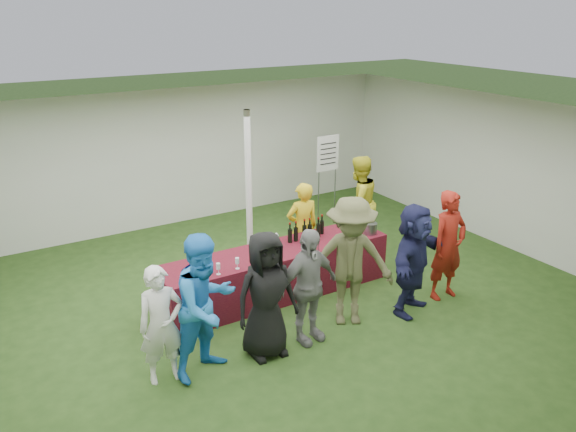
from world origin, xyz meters
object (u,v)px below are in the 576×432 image
dump_bucket (370,228)px  customer_6 (448,245)px  wine_list_sign (328,160)px  staff_pourer (302,228)px  serving_table (277,272)px  customer_1 (206,305)px  customer_0 (161,325)px  customer_2 (266,295)px  staff_back (358,203)px  customer_3 (308,286)px  customer_5 (413,259)px  customer_4 (350,262)px

dump_bucket → customer_6: 1.26m
wine_list_sign → staff_pourer: size_ratio=1.17×
serving_table → customer_1: (-1.65, -1.22, 0.52)m
wine_list_sign → customer_0: size_ratio=1.23×
wine_list_sign → customer_2: wine_list_sign is taller
staff_pourer → staff_back: (1.39, 0.33, 0.09)m
staff_pourer → customer_2: customer_2 is taller
serving_table → customer_3: size_ratio=2.28×
wine_list_sign → staff_pourer: (-1.61, -1.62, -0.55)m
wine_list_sign → customer_0: (-4.56, -3.24, -0.59)m
wine_list_sign → customer_6: bearing=-93.9°
staff_back → wine_list_sign: bearing=-105.9°
customer_0 → customer_5: size_ratio=0.89×
customer_3 → customer_2: bearing=172.0°
staff_pourer → staff_back: size_ratio=0.90×
wine_list_sign → customer_3: (-2.67, -3.41, -0.53)m
customer_6 → customer_5: bearing=-175.7°
serving_table → staff_pourer: bearing=33.1°
customer_2 → customer_5: customer_2 is taller
customer_0 → customer_2: customer_2 is taller
staff_back → customer_3: size_ratio=1.08×
customer_0 → customer_1: (0.51, -0.12, 0.16)m
staff_pourer → customer_4: customer_4 is taller
staff_pourer → customer_4: (-0.32, -1.70, 0.15)m
customer_0 → customer_4: (2.63, -0.08, 0.19)m
customer_1 → customer_4: 2.12m
customer_1 → customer_5: (3.07, -0.18, -0.07)m
customer_0 → dump_bucket: bearing=17.5°
customer_0 → customer_1: customer_1 is taller
serving_table → dump_bucket: bearing=-7.8°
wine_list_sign → staff_pourer: bearing=-134.9°
customer_4 → customer_3: bearing=-145.2°
customer_6 → wine_list_sign: bearing=86.0°
serving_table → staff_pourer: staff_pourer is taller
staff_pourer → customer_3: bearing=65.9°
customer_2 → customer_5: size_ratio=1.01×
customer_4 → customer_6: size_ratio=1.10×
customer_4 → customer_2: bearing=-148.8°
staff_back → customer_2: staff_back is taller
dump_bucket → staff_back: bearing=61.7°
customer_1 → customer_2: customer_1 is taller
staff_pourer → customer_6: size_ratio=0.91×
customer_4 → customer_5: size_ratio=1.12×
staff_back → customer_1: bearing=22.2°
customer_3 → customer_6: size_ratio=0.94×
customer_2 → serving_table: bearing=57.1°
serving_table → staff_back: (2.17, 0.84, 0.48)m
dump_bucket → customer_3: bearing=-150.5°
serving_table → customer_2: 1.61m
customer_0 → customer_5: 3.59m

